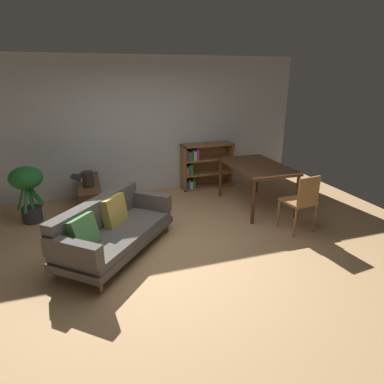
{
  "coord_description": "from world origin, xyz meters",
  "views": [
    {
      "loc": [
        -1.02,
        -3.94,
        2.34
      ],
      "look_at": [
        0.48,
        0.63,
        0.61
      ],
      "focal_mm": 30.64,
      "sensor_mm": 36.0,
      "label": 1
    }
  ],
  "objects_px": {
    "fabric_couch": "(111,228)",
    "dining_chair_near": "(302,200)",
    "open_laptop": "(83,178)",
    "media_console": "(91,196)",
    "dining_table": "(257,169)",
    "potted_floor_plant": "(27,186)",
    "bookshelf": "(203,165)",
    "desk_speaker": "(88,179)"
  },
  "relations": [
    {
      "from": "fabric_couch",
      "to": "potted_floor_plant",
      "type": "distance_m",
      "value": 1.89
    },
    {
      "from": "fabric_couch",
      "to": "bookshelf",
      "type": "relative_size",
      "value": 1.72
    },
    {
      "from": "desk_speaker",
      "to": "bookshelf",
      "type": "height_order",
      "value": "bookshelf"
    },
    {
      "from": "media_console",
      "to": "desk_speaker",
      "type": "distance_m",
      "value": 0.47
    },
    {
      "from": "fabric_couch",
      "to": "dining_chair_near",
      "type": "xyz_separation_m",
      "value": [
        2.85,
        -0.27,
        0.16
      ]
    },
    {
      "from": "media_console",
      "to": "dining_chair_near",
      "type": "height_order",
      "value": "dining_chair_near"
    },
    {
      "from": "dining_table",
      "to": "bookshelf",
      "type": "height_order",
      "value": "bookshelf"
    },
    {
      "from": "fabric_couch",
      "to": "desk_speaker",
      "type": "height_order",
      "value": "desk_speaker"
    },
    {
      "from": "desk_speaker",
      "to": "dining_table",
      "type": "relative_size",
      "value": 0.18
    },
    {
      "from": "open_laptop",
      "to": "desk_speaker",
      "type": "relative_size",
      "value": 1.63
    },
    {
      "from": "desk_speaker",
      "to": "potted_floor_plant",
      "type": "distance_m",
      "value": 0.95
    },
    {
      "from": "open_laptop",
      "to": "dining_table",
      "type": "distance_m",
      "value": 3.18
    },
    {
      "from": "dining_chair_near",
      "to": "fabric_couch",
      "type": "bearing_deg",
      "value": 174.59
    },
    {
      "from": "dining_table",
      "to": "dining_chair_near",
      "type": "bearing_deg",
      "value": -83.07
    },
    {
      "from": "desk_speaker",
      "to": "dining_chair_near",
      "type": "bearing_deg",
      "value": -28.66
    },
    {
      "from": "media_console",
      "to": "dining_table",
      "type": "xyz_separation_m",
      "value": [
        2.92,
        -0.75,
        0.46
      ]
    },
    {
      "from": "desk_speaker",
      "to": "dining_chair_near",
      "type": "relative_size",
      "value": 0.28
    },
    {
      "from": "fabric_couch",
      "to": "potted_floor_plant",
      "type": "bearing_deg",
      "value": 129.15
    },
    {
      "from": "media_console",
      "to": "desk_speaker",
      "type": "bearing_deg",
      "value": -92.43
    },
    {
      "from": "fabric_couch",
      "to": "open_laptop",
      "type": "xyz_separation_m",
      "value": [
        -0.31,
        1.92,
        0.18
      ]
    },
    {
      "from": "desk_speaker",
      "to": "potted_floor_plant",
      "type": "bearing_deg",
      "value": 177.83
    },
    {
      "from": "desk_speaker",
      "to": "dining_chair_near",
      "type": "distance_m",
      "value": 3.51
    },
    {
      "from": "dining_table",
      "to": "media_console",
      "type": "bearing_deg",
      "value": 165.56
    },
    {
      "from": "potted_floor_plant",
      "to": "dining_chair_near",
      "type": "height_order",
      "value": "potted_floor_plant"
    },
    {
      "from": "media_console",
      "to": "open_laptop",
      "type": "xyz_separation_m",
      "value": [
        -0.09,
        0.26,
        0.29
      ]
    },
    {
      "from": "media_console",
      "to": "dining_chair_near",
      "type": "xyz_separation_m",
      "value": [
        3.07,
        -1.93,
        0.27
      ]
    },
    {
      "from": "desk_speaker",
      "to": "potted_floor_plant",
      "type": "relative_size",
      "value": 0.28
    },
    {
      "from": "fabric_couch",
      "to": "dining_table",
      "type": "distance_m",
      "value": 2.88
    },
    {
      "from": "media_console",
      "to": "potted_floor_plant",
      "type": "bearing_deg",
      "value": -167.72
    },
    {
      "from": "dining_chair_near",
      "to": "bookshelf",
      "type": "height_order",
      "value": "bookshelf"
    },
    {
      "from": "fabric_couch",
      "to": "desk_speaker",
      "type": "bearing_deg",
      "value": 99.18
    },
    {
      "from": "fabric_couch",
      "to": "bookshelf",
      "type": "bearing_deg",
      "value": 46.12
    },
    {
      "from": "fabric_couch",
      "to": "dining_chair_near",
      "type": "bearing_deg",
      "value": -5.41
    },
    {
      "from": "dining_chair_near",
      "to": "bookshelf",
      "type": "bearing_deg",
      "value": 105.0
    },
    {
      "from": "potted_floor_plant",
      "to": "dining_chair_near",
      "type": "xyz_separation_m",
      "value": [
        4.03,
        -1.72,
        -0.1
      ]
    },
    {
      "from": "potted_floor_plant",
      "to": "open_laptop",
      "type": "bearing_deg",
      "value": 28.45
    },
    {
      "from": "fabric_couch",
      "to": "dining_table",
      "type": "bearing_deg",
      "value": 18.49
    },
    {
      "from": "fabric_couch",
      "to": "open_laptop",
      "type": "bearing_deg",
      "value": 99.05
    },
    {
      "from": "open_laptop",
      "to": "dining_chair_near",
      "type": "relative_size",
      "value": 0.46
    },
    {
      "from": "desk_speaker",
      "to": "media_console",
      "type": "bearing_deg",
      "value": 87.57
    },
    {
      "from": "desk_speaker",
      "to": "potted_floor_plant",
      "type": "xyz_separation_m",
      "value": [
        -0.95,
        0.04,
        -0.03
      ]
    },
    {
      "from": "open_laptop",
      "to": "desk_speaker",
      "type": "height_order",
      "value": "desk_speaker"
    }
  ]
}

